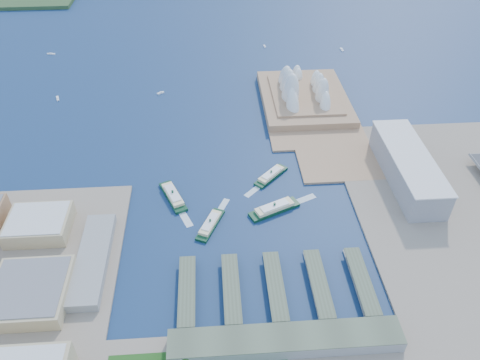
{
  "coord_description": "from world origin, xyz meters",
  "views": [
    {
      "loc": [
        -39.29,
        -353.65,
        366.66
      ],
      "look_at": [
        -9.36,
        73.16,
        18.0
      ],
      "focal_mm": 35.0,
      "sensor_mm": 36.0,
      "label": 1
    }
  ],
  "objects_px": {
    "ferry_b": "(271,174)",
    "ferry_c": "(210,223)",
    "ferry_a": "(173,194)",
    "ferry_d": "(274,207)",
    "opera_house": "(306,84)",
    "toaster_building": "(407,167)"
  },
  "relations": [
    {
      "from": "ferry_b",
      "to": "ferry_c",
      "type": "relative_size",
      "value": 1.01
    },
    {
      "from": "ferry_a",
      "to": "ferry_d",
      "type": "height_order",
      "value": "ferry_d"
    },
    {
      "from": "ferry_c",
      "to": "ferry_d",
      "type": "distance_m",
      "value": 76.36
    },
    {
      "from": "opera_house",
      "to": "ferry_b",
      "type": "xyz_separation_m",
      "value": [
        -73.67,
        -181.67,
        -27.01
      ]
    },
    {
      "from": "toaster_building",
      "to": "ferry_b",
      "type": "xyz_separation_m",
      "value": [
        -163.67,
        18.33,
        -15.51
      ]
    },
    {
      "from": "opera_house",
      "to": "ferry_d",
      "type": "bearing_deg",
      "value": -107.67
    },
    {
      "from": "ferry_d",
      "to": "opera_house",
      "type": "bearing_deg",
      "value": -41.92
    },
    {
      "from": "ferry_c",
      "to": "toaster_building",
      "type": "bearing_deg",
      "value": -140.27
    },
    {
      "from": "ferry_b",
      "to": "ferry_d",
      "type": "height_order",
      "value": "ferry_d"
    },
    {
      "from": "ferry_b",
      "to": "ferry_d",
      "type": "distance_m",
      "value": 61.64
    },
    {
      "from": "ferry_b",
      "to": "ferry_d",
      "type": "bearing_deg",
      "value": -48.99
    },
    {
      "from": "ferry_b",
      "to": "ferry_c",
      "type": "bearing_deg",
      "value": -89.06
    },
    {
      "from": "toaster_building",
      "to": "ferry_a",
      "type": "distance_m",
      "value": 285.01
    },
    {
      "from": "opera_house",
      "to": "ferry_b",
      "type": "distance_m",
      "value": 197.9
    },
    {
      "from": "toaster_building",
      "to": "ferry_c",
      "type": "height_order",
      "value": "toaster_building"
    },
    {
      "from": "opera_house",
      "to": "ferry_d",
      "type": "relative_size",
      "value": 2.95
    },
    {
      "from": "toaster_building",
      "to": "ferry_a",
      "type": "bearing_deg",
      "value": -177.44
    },
    {
      "from": "ferry_a",
      "to": "ferry_b",
      "type": "xyz_separation_m",
      "value": [
        120.66,
        31.02,
        -0.53
      ]
    },
    {
      "from": "opera_house",
      "to": "ferry_b",
      "type": "height_order",
      "value": "opera_house"
    },
    {
      "from": "toaster_building",
      "to": "ferry_d",
      "type": "xyz_separation_m",
      "value": [
        -167.48,
        -43.19,
        -14.73
      ]
    },
    {
      "from": "toaster_building",
      "to": "ferry_a",
      "type": "relative_size",
      "value": 2.65
    },
    {
      "from": "ferry_a",
      "to": "ferry_d",
      "type": "bearing_deg",
      "value": -37.31
    }
  ]
}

